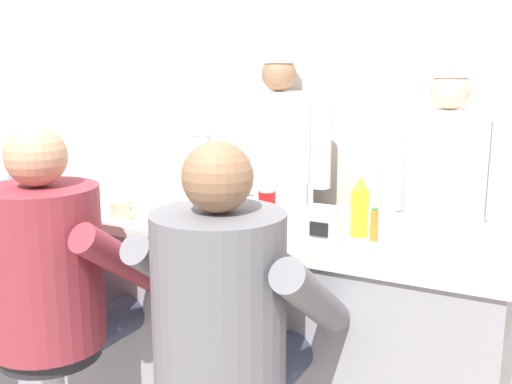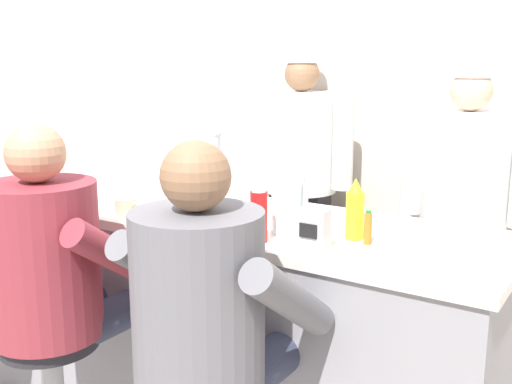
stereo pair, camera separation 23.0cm
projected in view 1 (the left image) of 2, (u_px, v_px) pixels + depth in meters
The scene contains 16 objects.
wall_back at pixel (341, 115), 3.96m from camera, with size 10.00×0.06×2.70m.
diner_counter at pixel (211, 324), 2.70m from camera, with size 2.52×0.75×1.05m.
ketchup_bottle_red at pixel (267, 212), 2.13m from camera, with size 0.06×0.06×0.23m.
mustard_bottle_yellow at pixel (360, 208), 2.20m from camera, with size 0.07×0.07×0.23m.
hot_sauce_bottle_orange at pixel (374, 225), 2.15m from camera, with size 0.03×0.03×0.12m.
water_pitcher_clear at pixel (292, 203), 2.26m from camera, with size 0.14×0.13×0.23m.
breakfast_plate at pixel (203, 220), 2.40m from camera, with size 0.27×0.27×0.05m.
cereal_bowl at pixel (234, 231), 2.20m from camera, with size 0.13×0.13×0.05m.
coffee_mug_blue at pixel (19, 183), 3.02m from camera, with size 0.14×0.09×0.08m.
coffee_mug_tan at pixel (122, 210), 2.46m from camera, with size 0.14×0.09×0.08m.
cup_stack_steel at pixel (201, 165), 2.85m from camera, with size 0.10×0.10×0.31m.
napkin_dispenser_chrome at pixel (322, 227), 2.08m from camera, with size 0.11×0.07×0.14m.
diner_seated_maroon at pixel (53, 278), 2.18m from camera, with size 0.63×0.62×1.47m.
diner_seated_grey at pixel (225, 317), 1.85m from camera, with size 0.62×0.61×1.46m.
cook_in_whites_near at pixel (278, 166), 3.93m from camera, with size 0.73×0.47×1.86m.
cook_in_whites_far at pixel (443, 195), 3.27m from camera, with size 0.69×0.44×1.78m.
Camera 1 is at (1.35, -1.76, 1.67)m, focal length 42.00 mm.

